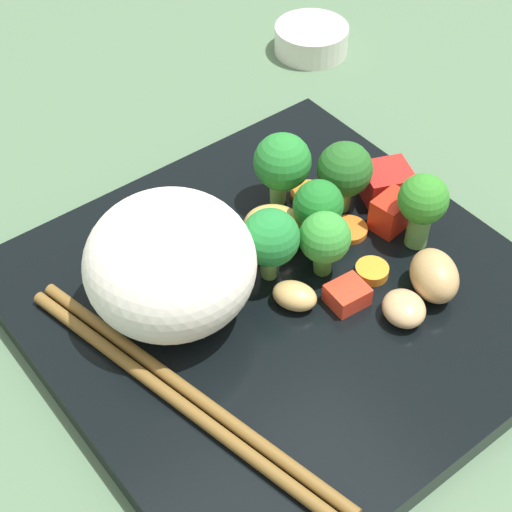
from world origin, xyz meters
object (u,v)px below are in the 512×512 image
Objects in this scene: square_plate at (282,301)px; broccoli_floret_0 at (423,203)px; carrot_slice_0 at (372,271)px; sauce_cup at (311,39)px; chopstick_pair at (181,395)px; rice_mound at (170,264)px.

broccoli_floret_0 reaches higher than square_plate.
broccoli_floret_0 is 2.49× the size of carrot_slice_0.
broccoli_floret_0 is 25.74cm from sauce_cup.
square_plate is 5.57× the size of broccoli_floret_0.
square_plate is at bearing 93.62° from chopstick_pair.
carrot_slice_0 is at bearing -170.34° from broccoli_floret_0.
carrot_slice_0 is 14.37cm from chopstick_pair.
sauce_cup reaches higher than square_plate.
square_plate is 13.85× the size of carrot_slice_0.
square_plate is at bearing 159.88° from carrot_slice_0.
rice_mound is (-6.04, 2.53, 4.69)cm from square_plate.
sauce_cup is at bearing 60.20° from carrot_slice_0.
carrot_slice_0 and chopstick_pair have the same top height.
square_plate is at bearing -130.75° from sauce_cup.
carrot_slice_0 is 0.09× the size of chopstick_pair.
chopstick_pair is (-8.99, -3.09, 1.17)cm from square_plate.
rice_mound is at bearing -141.90° from sauce_cup.
square_plate is 10.52cm from broccoli_floret_0.
square_plate is at bearing 172.78° from broccoli_floret_0.
broccoli_floret_0 reaches higher than sauce_cup.
carrot_slice_0 and sauce_cup have the same top height.
broccoli_floret_0 is (9.65, -1.22, 4.00)cm from square_plate.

